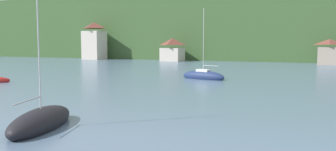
# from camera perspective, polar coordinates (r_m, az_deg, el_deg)

# --- Properties ---
(wooded_hillside) EXTENTS (352.00, 66.25, 42.25)m
(wooded_hillside) POSITION_cam_1_polar(r_m,az_deg,el_deg) (133.22, 19.16, 6.78)
(wooded_hillside) COLOR #38562D
(wooded_hillside) RESTS_ON ground_plane
(shore_building_west) EXTENTS (6.19, 5.79, 11.61)m
(shore_building_west) POSITION_cam_1_polar(r_m,az_deg,el_deg) (111.32, -12.10, 5.54)
(shore_building_west) COLOR beige
(shore_building_west) RESTS_ON ground_plane
(shore_building_westcentral) EXTENTS (5.86, 5.77, 6.45)m
(shore_building_westcentral) POSITION_cam_1_polar(r_m,az_deg,el_deg) (97.89, 0.75, 4.26)
(shore_building_westcentral) COLOR beige
(shore_building_westcentral) RESTS_ON ground_plane
(shore_building_central) EXTENTS (5.22, 3.93, 6.00)m
(shore_building_central) POSITION_cam_1_polar(r_m,az_deg,el_deg) (88.99, 25.11, 3.49)
(shore_building_central) COLOR gray
(shore_building_central) RESTS_ON ground_plane
(sailboat_near_1) EXTENTS (4.20, 6.99, 10.15)m
(sailboat_near_1) POSITION_cam_1_polar(r_m,az_deg,el_deg) (21.93, -20.24, -7.14)
(sailboat_near_1) COLOR black
(sailboat_near_1) RESTS_ON ground_plane
(sailboat_far_5) EXTENTS (6.94, 3.38, 10.32)m
(sailboat_far_5) POSITION_cam_1_polar(r_m,az_deg,el_deg) (48.56, 5.84, -0.09)
(sailboat_far_5) COLOR navy
(sailboat_far_5) RESTS_ON ground_plane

